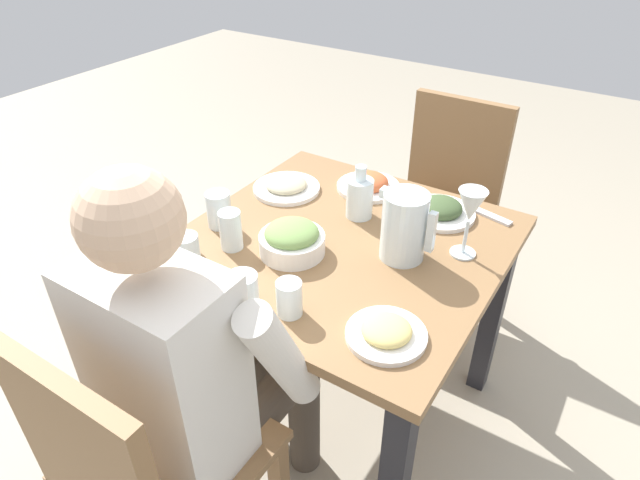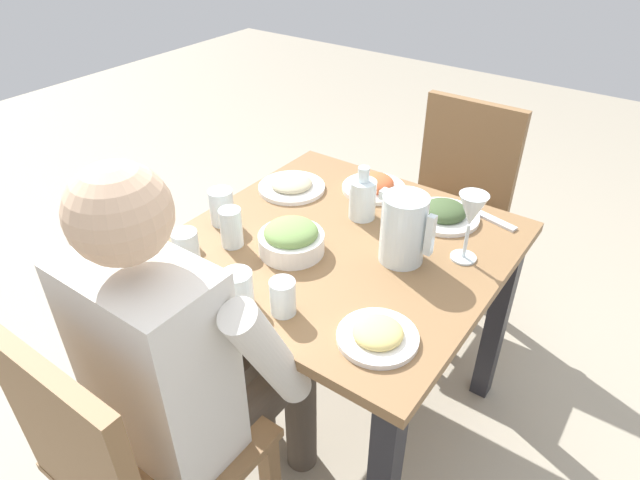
{
  "view_description": "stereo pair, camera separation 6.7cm",
  "coord_description": "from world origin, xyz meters",
  "px_view_note": "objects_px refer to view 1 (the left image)",
  "views": [
    {
      "loc": [
        0.63,
        -1.11,
        1.59
      ],
      "look_at": [
        -0.04,
        -0.05,
        0.73
      ],
      "focal_mm": 30.77,
      "sensor_mm": 36.0,
      "label": 1
    },
    {
      "loc": [
        0.69,
        -1.07,
        1.59
      ],
      "look_at": [
        -0.04,
        -0.05,
        0.73
      ],
      "focal_mm": 30.77,
      "sensor_mm": 36.0,
      "label": 2
    }
  ],
  "objects_px": {
    "water_glass_far_right": "(187,253)",
    "salt_shaker": "(190,242)",
    "wine_glass": "(470,209)",
    "oil_carafe": "(360,199)",
    "chair_near": "(143,471)",
    "plate_fries": "(386,332)",
    "chair_far": "(443,201)",
    "water_pitcher": "(404,226)",
    "water_glass_center": "(231,230)",
    "water_glass_near_right": "(219,210)",
    "plate_dolmas": "(440,210)",
    "water_glass_far_left": "(243,291)",
    "plate_rice_curry": "(369,184)",
    "plate_beans": "(286,186)",
    "salad_bowl": "(292,239)",
    "diner_near": "(200,364)",
    "dining_table": "(341,276)",
    "water_glass_by_pitcher": "(289,298)"
  },
  "relations": [
    {
      "from": "plate_dolmas",
      "to": "plate_fries",
      "type": "height_order",
      "value": "plate_dolmas"
    },
    {
      "from": "chair_near",
      "to": "plate_dolmas",
      "type": "distance_m",
      "value": 1.06
    },
    {
      "from": "water_glass_far_right",
      "to": "oil_carafe",
      "type": "height_order",
      "value": "oil_carafe"
    },
    {
      "from": "plate_fries",
      "to": "plate_beans",
      "type": "bearing_deg",
      "value": 143.37
    },
    {
      "from": "dining_table",
      "to": "water_glass_by_pitcher",
      "type": "distance_m",
      "value": 0.37
    },
    {
      "from": "diner_near",
      "to": "plate_dolmas",
      "type": "relative_size",
      "value": 5.6
    },
    {
      "from": "plate_dolmas",
      "to": "salt_shaker",
      "type": "height_order",
      "value": "salt_shaker"
    },
    {
      "from": "plate_dolmas",
      "to": "water_glass_far_left",
      "type": "height_order",
      "value": "water_glass_far_left"
    },
    {
      "from": "diner_near",
      "to": "water_glass_by_pitcher",
      "type": "height_order",
      "value": "diner_near"
    },
    {
      "from": "water_glass_center",
      "to": "oil_carafe",
      "type": "bearing_deg",
      "value": 57.38
    },
    {
      "from": "plate_beans",
      "to": "plate_fries",
      "type": "relative_size",
      "value": 1.18
    },
    {
      "from": "oil_carafe",
      "to": "plate_dolmas",
      "type": "bearing_deg",
      "value": 33.31
    },
    {
      "from": "plate_beans",
      "to": "water_glass_far_left",
      "type": "distance_m",
      "value": 0.58
    },
    {
      "from": "water_pitcher",
      "to": "water_glass_by_pitcher",
      "type": "bearing_deg",
      "value": -109.3
    },
    {
      "from": "plate_dolmas",
      "to": "water_glass_near_right",
      "type": "xyz_separation_m",
      "value": [
        -0.52,
        -0.4,
        0.03
      ]
    },
    {
      "from": "diner_near",
      "to": "plate_fries",
      "type": "height_order",
      "value": "diner_near"
    },
    {
      "from": "wine_glass",
      "to": "oil_carafe",
      "type": "height_order",
      "value": "wine_glass"
    },
    {
      "from": "dining_table",
      "to": "diner_near",
      "type": "bearing_deg",
      "value": -97.32
    },
    {
      "from": "chair_far",
      "to": "water_pitcher",
      "type": "bearing_deg",
      "value": -79.1
    },
    {
      "from": "chair_near",
      "to": "plate_fries",
      "type": "relative_size",
      "value": 4.84
    },
    {
      "from": "plate_dolmas",
      "to": "plate_rice_curry",
      "type": "bearing_deg",
      "value": 173.76
    },
    {
      "from": "water_glass_center",
      "to": "water_glass_near_right",
      "type": "height_order",
      "value": "water_glass_center"
    },
    {
      "from": "salad_bowl",
      "to": "salt_shaker",
      "type": "relative_size",
      "value": 3.32
    },
    {
      "from": "salad_bowl",
      "to": "plate_beans",
      "type": "relative_size",
      "value": 0.83
    },
    {
      "from": "water_pitcher",
      "to": "salt_shaker",
      "type": "bearing_deg",
      "value": -150.24
    },
    {
      "from": "water_glass_by_pitcher",
      "to": "water_glass_near_right",
      "type": "distance_m",
      "value": 0.44
    },
    {
      "from": "wine_glass",
      "to": "oil_carafe",
      "type": "xyz_separation_m",
      "value": [
        -0.34,
        0.02,
        -0.09
      ]
    },
    {
      "from": "water_glass_far_right",
      "to": "salt_shaker",
      "type": "distance_m",
      "value": 0.09
    },
    {
      "from": "chair_far",
      "to": "diner_near",
      "type": "relative_size",
      "value": 0.75
    },
    {
      "from": "water_glass_near_right",
      "to": "water_glass_far_left",
      "type": "bearing_deg",
      "value": -40.28
    },
    {
      "from": "chair_far",
      "to": "plate_beans",
      "type": "distance_m",
      "value": 0.7
    },
    {
      "from": "chair_far",
      "to": "plate_rice_curry",
      "type": "bearing_deg",
      "value": -106.13
    },
    {
      "from": "plate_rice_curry",
      "to": "wine_glass",
      "type": "xyz_separation_m",
      "value": [
        0.39,
        -0.18,
        0.12
      ]
    },
    {
      "from": "salad_bowl",
      "to": "plate_dolmas",
      "type": "xyz_separation_m",
      "value": [
        0.26,
        0.4,
        -0.02
      ]
    },
    {
      "from": "chair_far",
      "to": "wine_glass",
      "type": "xyz_separation_m",
      "value": [
        0.27,
        -0.6,
        0.35
      ]
    },
    {
      "from": "chair_near",
      "to": "chair_far",
      "type": "distance_m",
      "value": 1.45
    },
    {
      "from": "diner_near",
      "to": "chair_far",
      "type": "bearing_deg",
      "value": 85.21
    },
    {
      "from": "dining_table",
      "to": "salt_shaker",
      "type": "relative_size",
      "value": 15.98
    },
    {
      "from": "plate_rice_curry",
      "to": "plate_fries",
      "type": "xyz_separation_m",
      "value": [
        0.36,
        -0.58,
        -0.0
      ]
    },
    {
      "from": "plate_beans",
      "to": "water_glass_center",
      "type": "height_order",
      "value": "water_glass_center"
    },
    {
      "from": "water_glass_far_left",
      "to": "wine_glass",
      "type": "height_order",
      "value": "wine_glass"
    },
    {
      "from": "diner_near",
      "to": "salad_bowl",
      "type": "distance_m",
      "value": 0.41
    },
    {
      "from": "salad_bowl",
      "to": "plate_dolmas",
      "type": "height_order",
      "value": "salad_bowl"
    },
    {
      "from": "water_glass_by_pitcher",
      "to": "water_glass_near_right",
      "type": "xyz_separation_m",
      "value": [
        -0.39,
        0.2,
        0.01
      ]
    },
    {
      "from": "salad_bowl",
      "to": "wine_glass",
      "type": "relative_size",
      "value": 0.92
    },
    {
      "from": "salt_shaker",
      "to": "wine_glass",
      "type": "bearing_deg",
      "value": 31.21
    },
    {
      "from": "chair_near",
      "to": "diner_near",
      "type": "distance_m",
      "value": 0.25
    },
    {
      "from": "plate_rice_curry",
      "to": "plate_beans",
      "type": "height_order",
      "value": "plate_rice_curry"
    },
    {
      "from": "salt_shaker",
      "to": "plate_fries",
      "type": "bearing_deg",
      "value": -1.46
    },
    {
      "from": "chair_near",
      "to": "wine_glass",
      "type": "relative_size",
      "value": 4.55
    }
  ]
}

